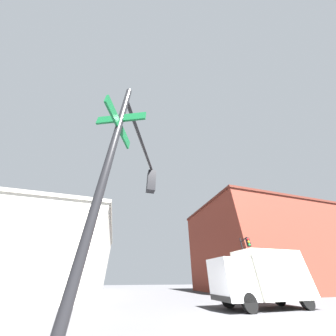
{
  "coord_description": "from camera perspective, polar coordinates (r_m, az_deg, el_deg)",
  "views": [
    {
      "loc": [
        -6.33,
        -8.58,
        1.66
      ],
      "look_at": [
        -5.53,
        -5.83,
        3.74
      ],
      "focal_mm": 16.4,
      "sensor_mm": 36.0,
      "label": 1
    }
  ],
  "objects": [
    {
      "name": "building_brick",
      "position": [
        36.75,
        33.62,
        -23.14
      ],
      "size": [
        25.05,
        16.69,
        13.01
      ],
      "color": "maroon",
      "rests_on": "ground_plane"
    },
    {
      "name": "building_stucco",
      "position": [
        30.7,
        -38.84,
        -24.15
      ],
      "size": [
        16.69,
        25.05,
        8.62
      ],
      "color": "beige",
      "rests_on": "ground_plane"
    },
    {
      "name": "traffic_signal_near",
      "position": [
        3.91,
        -11.43,
        -2.36
      ],
      "size": [
        1.72,
        3.31,
        5.31
      ],
      "color": "black",
      "rests_on": "ground_plane"
    },
    {
      "name": "traffic_signal_far",
      "position": [
        19.41,
        27.36,
        -26.19
      ],
      "size": [
        1.16,
        2.45,
        5.45
      ],
      "color": "black",
      "rests_on": "ground_plane"
    },
    {
      "name": "delivery_truck",
      "position": [
        15.7,
        31.1,
        -30.98
      ],
      "size": [
        7.1,
        2.58,
        3.52
      ],
      "color": "silver",
      "rests_on": "ground_plane"
    },
    {
      "name": "ground_plane",
      "position": [
        10.79,
        27.33,
        -42.02
      ],
      "size": [
        120.0,
        120.0,
        0.0
      ],
      "primitive_type": "plane",
      "color": "#333335"
    }
  ]
}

